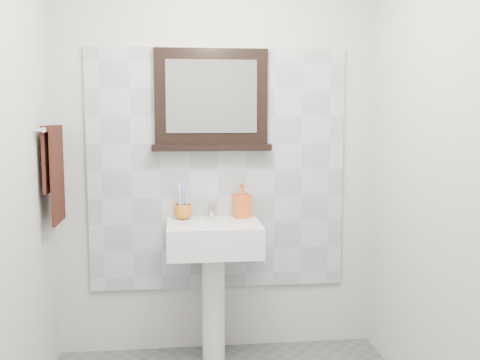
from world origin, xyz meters
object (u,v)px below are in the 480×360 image
Objects in this scene: pedestal_sink at (214,253)px; toothbrush_cup at (183,212)px; soap_dispenser at (242,200)px; framed_mirror at (211,102)px; hand_towel at (54,166)px.

toothbrush_cup is (-0.18, 0.13, 0.23)m from pedestal_sink.
framed_mirror reaches higher than soap_dispenser.
toothbrush_cup is at bearing 12.76° from hand_towel.
framed_mirror is 1.33× the size of hand_towel.
pedestal_sink reaches higher than toothbrush_cup.
toothbrush_cup is 0.16× the size of framed_mirror.
hand_towel is (-0.90, -0.22, -0.36)m from framed_mirror.
toothbrush_cup is at bearing -162.02° from framed_mirror.
hand_towel reaches higher than toothbrush_cup.
soap_dispenser is (0.36, 0.01, 0.06)m from toothbrush_cup.
soap_dispenser is 0.63m from framed_mirror.
framed_mirror is (0.00, 0.19, 0.89)m from pedestal_sink.
pedestal_sink is 8.32× the size of toothbrush_cup.
soap_dispenser is 0.29× the size of framed_mirror.
framed_mirror is at bearing 17.98° from toothbrush_cup.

